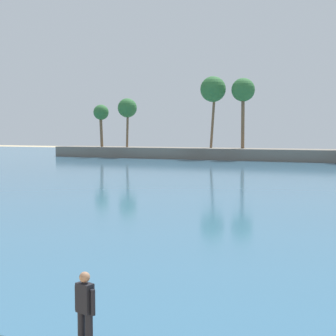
{
  "coord_description": "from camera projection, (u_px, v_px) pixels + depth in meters",
  "views": [
    {
      "loc": [
        5.34,
        0.89,
        4.37
      ],
      "look_at": [
        -0.81,
        14.7,
        3.29
      ],
      "focal_mm": 54.39,
      "sensor_mm": 36.0,
      "label": 1
    }
  ],
  "objects": [
    {
      "name": "person_at_waterline",
      "position": [
        85.0,
        311.0,
        9.88
      ],
      "size": [
        0.53,
        0.28,
        1.67
      ],
      "color": "black",
      "rests_on": "ground"
    }
  ]
}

